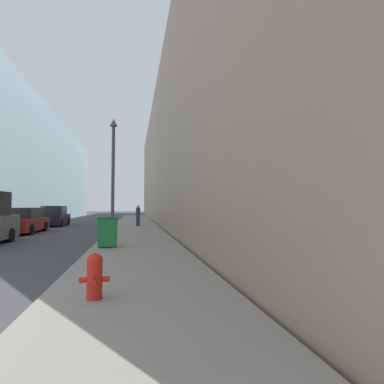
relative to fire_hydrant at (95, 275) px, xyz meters
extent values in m
cube|color=gray|center=(0.79, 16.70, -0.46)|extent=(3.44, 60.00, 0.13)
cube|color=#9E7F66|center=(8.60, 24.70, 6.19)|extent=(12.00, 60.00, 13.43)
cylinder|color=red|center=(0.00, 0.00, -0.11)|extent=(0.25, 0.25, 0.58)
sphere|color=red|center=(0.00, 0.00, 0.23)|extent=(0.27, 0.27, 0.27)
cylinder|color=red|center=(0.00, 0.00, 0.31)|extent=(0.07, 0.07, 0.06)
cylinder|color=red|center=(0.00, -0.18, -0.08)|extent=(0.11, 0.12, 0.11)
cylinder|color=red|center=(-0.19, 0.00, -0.08)|extent=(0.12, 0.09, 0.09)
cylinder|color=red|center=(0.19, 0.00, -0.08)|extent=(0.12, 0.09, 0.09)
cube|color=#1E7538|center=(-0.34, 6.54, 0.14)|extent=(0.67, 0.55, 1.01)
cube|color=#16572A|center=(-0.34, 6.54, 0.69)|extent=(0.69, 0.57, 0.08)
cylinder|color=black|center=(-0.62, 6.77, -0.32)|extent=(0.05, 0.16, 0.16)
cylinder|color=black|center=(-0.05, 6.77, -0.32)|extent=(0.05, 0.16, 0.16)
cylinder|color=#4C4C51|center=(-0.47, 10.98, -0.27)|extent=(0.32, 0.32, 0.25)
cylinder|color=#4C4C51|center=(-0.47, 10.98, 2.51)|extent=(0.17, 0.17, 5.81)
cone|color=#4C4C51|center=(-0.47, 10.98, 5.61)|extent=(0.39, 0.39, 0.39)
cylinder|color=black|center=(-5.07, 10.19, -0.21)|extent=(0.24, 0.64, 0.64)
cube|color=maroon|center=(-6.10, 15.18, 0.01)|extent=(1.73, 4.77, 0.75)
cube|color=#1E2328|center=(-6.10, 15.18, 0.72)|extent=(1.53, 2.48, 0.67)
cylinder|color=black|center=(-6.89, 16.61, -0.21)|extent=(0.24, 0.64, 0.64)
cylinder|color=black|center=(-5.30, 16.61, -0.21)|extent=(0.24, 0.64, 0.64)
cylinder|color=black|center=(-6.89, 13.75, -0.21)|extent=(0.24, 0.64, 0.64)
cylinder|color=black|center=(-5.30, 13.75, -0.21)|extent=(0.24, 0.64, 0.64)
cube|color=black|center=(-5.99, 21.86, 0.04)|extent=(1.82, 4.13, 0.81)
cube|color=#1E2328|center=(-5.99, 21.86, 0.81)|extent=(1.60, 2.15, 0.73)
cylinder|color=black|center=(-6.83, 23.10, -0.21)|extent=(0.24, 0.64, 0.64)
cylinder|color=black|center=(-5.16, 23.10, -0.21)|extent=(0.24, 0.64, 0.64)
cylinder|color=black|center=(-6.83, 20.62, -0.21)|extent=(0.24, 0.64, 0.64)
cylinder|color=black|center=(-5.16, 20.62, -0.21)|extent=(0.24, 0.64, 0.64)
cube|color=#2D3347|center=(0.96, 18.42, 0.00)|extent=(0.28, 0.20, 0.80)
cube|color=#333338|center=(0.96, 18.42, 0.72)|extent=(0.33, 0.20, 0.63)
sphere|color=tan|center=(0.96, 18.42, 1.14)|extent=(0.22, 0.22, 0.22)
camera|label=1|loc=(0.64, -5.28, 1.14)|focal=28.00mm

